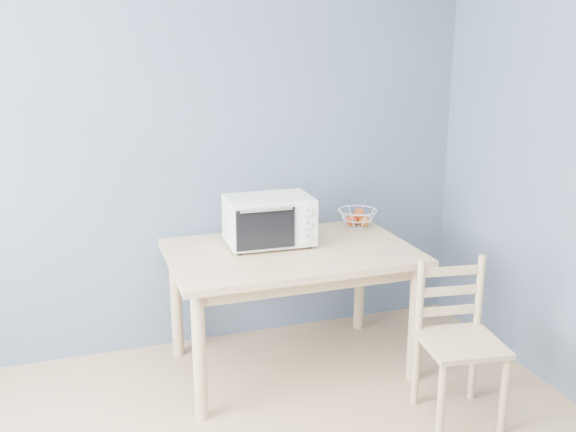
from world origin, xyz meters
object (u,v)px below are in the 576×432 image
object	(u,v)px
dining_table	(291,266)
fruit_basket	(357,217)
dining_chair	(458,343)
toaster_oven	(266,220)

from	to	relation	value
dining_table	fruit_basket	xyz separation A→B (m)	(0.55, 0.30, 0.17)
dining_table	dining_chair	size ratio (longest dim) A/B	1.68
dining_chair	toaster_oven	bearing A→B (deg)	139.34
dining_table	toaster_oven	bearing A→B (deg)	132.87
dining_chair	dining_table	bearing A→B (deg)	139.07
dining_table	dining_chair	distance (m)	1.02
dining_table	fruit_basket	distance (m)	0.65
dining_table	toaster_oven	distance (m)	0.30
toaster_oven	fruit_basket	world-z (taller)	toaster_oven
dining_table	dining_chair	world-z (taller)	dining_chair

